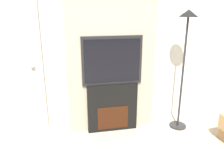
# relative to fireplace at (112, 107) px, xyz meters

# --- Properties ---
(wall_back) EXTENTS (6.00, 0.06, 2.70)m
(wall_back) POSITION_rel_fireplace_xyz_m (0.00, 0.32, 0.98)
(wall_back) COLOR silver
(wall_back) RESTS_ON ground_plane
(chimney_breast) EXTENTS (1.28, 0.29, 2.70)m
(chimney_breast) POSITION_rel_fireplace_xyz_m (0.00, 0.15, 0.98)
(chimney_breast) COLOR tan
(chimney_breast) RESTS_ON ground_plane
(fireplace) EXTENTS (0.74, 0.15, 0.74)m
(fireplace) POSITION_rel_fireplace_xyz_m (0.00, 0.00, 0.00)
(fireplace) COLOR black
(fireplace) RESTS_ON ground_plane
(television) EXTENTS (0.86, 0.07, 0.69)m
(television) POSITION_rel_fireplace_xyz_m (0.00, -0.00, 0.72)
(television) COLOR black
(television) RESTS_ON fireplace
(floor_lamp) EXTENTS (0.26, 0.26, 1.78)m
(floor_lamp) POSITION_rel_fireplace_xyz_m (1.03, -0.14, 0.95)
(floor_lamp) COLOR #262628
(floor_lamp) RESTS_ON ground_plane
(entry_door) EXTENTS (0.92, 0.09, 2.08)m
(entry_door) POSITION_rel_fireplace_xyz_m (-1.43, 0.27, 0.67)
(entry_door) COLOR #BCB7AD
(entry_door) RESTS_ON ground_plane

